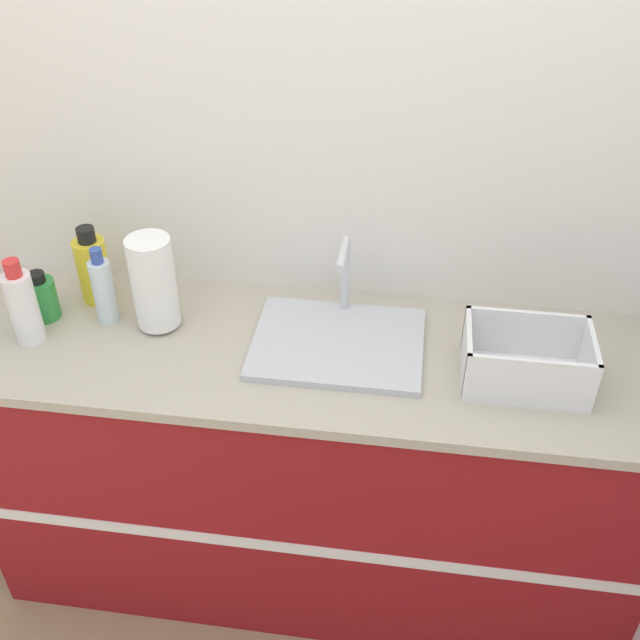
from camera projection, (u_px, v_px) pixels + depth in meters
name	position (u px, v px, depth m)	size (l,w,h in m)	color
ground_plane	(300.00, 637.00, 2.29)	(12.00, 12.00, 0.00)	#937A56
wall_back	(328.00, 161.00, 1.98)	(4.26, 0.06, 2.60)	silver
counter_cabinet	(312.00, 467.00, 2.24)	(1.89, 0.59, 0.91)	maroon
sink	(338.00, 339.00, 1.97)	(0.45, 0.35, 0.25)	silver
paper_towel_roll	(154.00, 283.00, 1.98)	(0.12, 0.12, 0.27)	#4C4C51
dish_rack	(526.00, 364.00, 1.84)	(0.31, 0.20, 0.14)	white
bottle_green	(41.00, 298.00, 2.05)	(0.09, 0.09, 0.14)	#2D8C3D
bottle_white_spray	(23.00, 306.00, 1.94)	(0.08, 0.08, 0.25)	white
bottle_yellow	(93.00, 268.00, 2.10)	(0.09, 0.09, 0.23)	yellow
bottle_clear	(103.00, 290.00, 2.01)	(0.06, 0.06, 0.23)	silver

